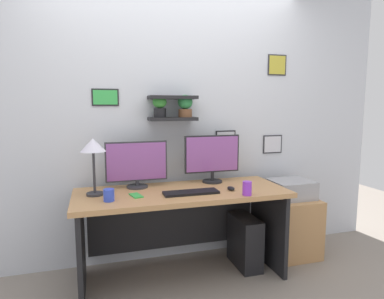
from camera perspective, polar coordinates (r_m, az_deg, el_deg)
name	(u,v)px	position (r m, az deg, el deg)	size (l,w,h in m)	color
ground_plane	(182,276)	(3.01, -1.66, -21.05)	(8.00, 8.00, 0.00)	gray
back_wall_assembly	(170,116)	(3.07, -3.80, 5.87)	(4.40, 0.24, 2.70)	silver
desk	(180,213)	(2.84, -2.00, -10.86)	(1.73, 0.68, 0.75)	tan
monitor_left	(137,164)	(2.84, -9.55, -2.48)	(0.52, 0.18, 0.39)	#2D2D33
monitor_right	(212,157)	(2.99, 3.51, -1.27)	(0.51, 0.18, 0.43)	black
keyboard	(191,192)	(2.64, -0.18, -7.44)	(0.44, 0.14, 0.02)	black
computer_mouse	(231,188)	(2.76, 6.76, -6.70)	(0.06, 0.09, 0.03)	black
desk_lamp	(93,150)	(2.64, -16.74, -0.03)	(0.19, 0.19, 0.45)	#2D2D33
cell_phone	(136,195)	(2.60, -9.66, -7.85)	(0.07, 0.14, 0.01)	green
coffee_mug	(109,195)	(2.51, -14.19, -7.65)	(0.08, 0.08, 0.09)	blue
water_cup	(247,188)	(2.62, 9.51, -6.64)	(0.07, 0.07, 0.11)	purple
drawer_cabinet	(290,225)	(3.44, 16.53, -12.50)	(0.44, 0.50, 0.56)	tan
printer	(291,189)	(3.33, 16.77, -6.57)	(0.38, 0.34, 0.17)	#9E9EA3
computer_tower_right	(245,241)	(3.12, 9.11, -15.42)	(0.18, 0.40, 0.46)	black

